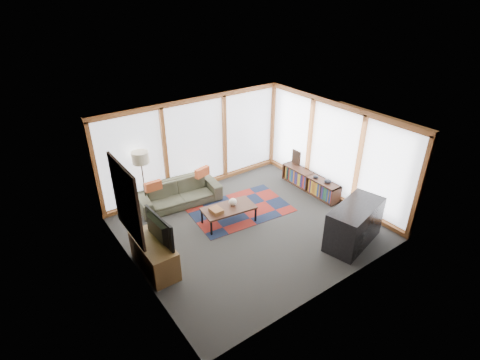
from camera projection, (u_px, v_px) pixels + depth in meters
ground at (250, 227)px, 8.96m from camera, size 5.50×5.50×0.00m
room_envelope at (253, 155)px, 8.88m from camera, size 5.52×5.02×2.62m
rug at (240, 209)px, 9.63m from camera, size 2.62×1.82×0.01m
sofa at (179, 193)px, 9.74m from camera, size 2.21×1.06×0.62m
pillow_left at (153, 186)px, 9.21m from camera, size 0.42×0.13×0.23m
pillow_right at (202, 172)px, 9.86m from camera, size 0.45×0.23×0.24m
floor_lamp at (144, 182)px, 9.21m from camera, size 0.41×0.41×1.64m
coffee_table at (229, 215)px, 9.03m from camera, size 1.33×0.78×0.42m
book_stack at (216, 211)px, 8.71m from camera, size 0.25×0.32×0.10m
vase at (233, 202)px, 8.99m from camera, size 0.21×0.21×0.17m
bookshelf at (310, 182)px, 10.40m from camera, size 0.35×1.94×0.49m
bowl_a at (328, 181)px, 9.85m from camera, size 0.21×0.21×0.09m
bowl_b at (316, 177)px, 10.09m from camera, size 0.17×0.17×0.08m
shelf_picture at (296, 157)px, 10.79m from camera, size 0.04×0.31×0.41m
tv_console at (154, 255)px, 7.54m from camera, size 0.54×1.29×0.64m
television at (155, 230)px, 7.25m from camera, size 0.20×1.03×0.59m
bar_counter at (354, 224)px, 8.23m from camera, size 1.61×1.03×0.95m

